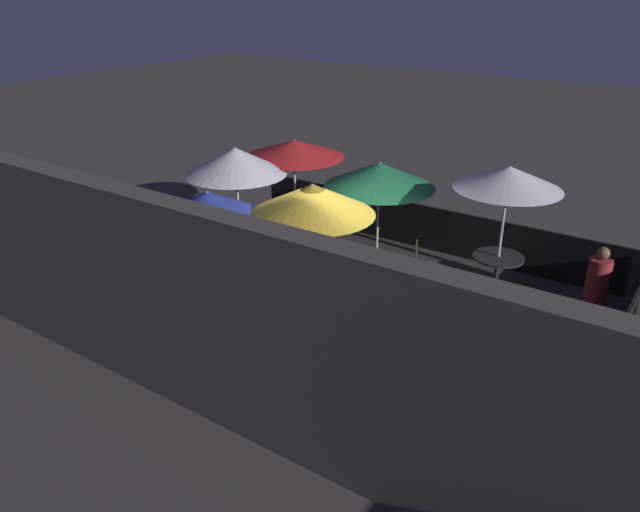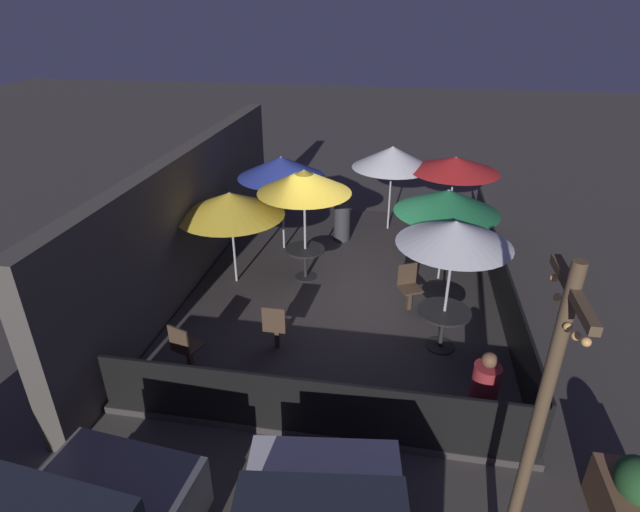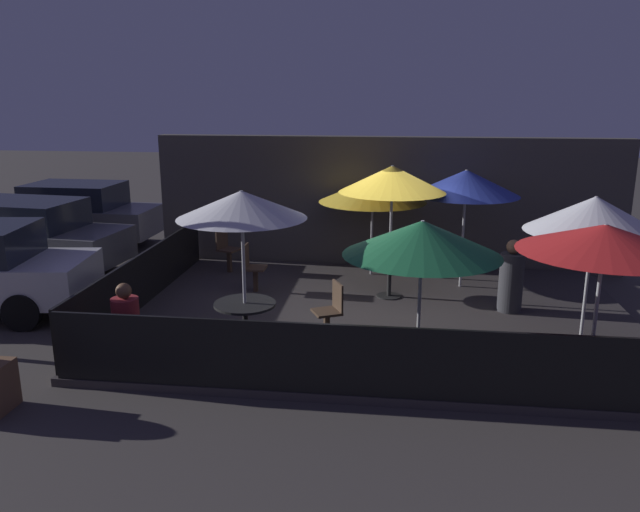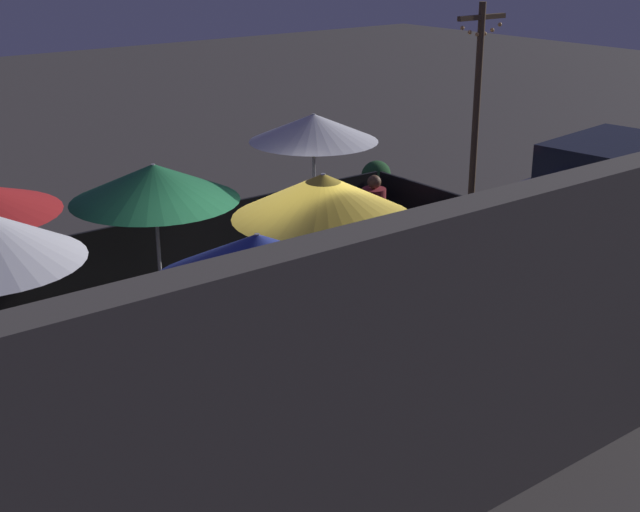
{
  "view_description": "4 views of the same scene",
  "coord_description": "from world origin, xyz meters",
  "px_view_note": "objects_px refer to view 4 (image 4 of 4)",
  "views": [
    {
      "loc": [
        -5.06,
        8.29,
        5.42
      ],
      "look_at": [
        0.22,
        0.62,
        1.27
      ],
      "focal_mm": 35.0,
      "sensor_mm": 36.0,
      "label": 1
    },
    {
      "loc": [
        -9.38,
        -1.02,
        5.56
      ],
      "look_at": [
        -0.51,
        0.5,
        1.01
      ],
      "focal_mm": 28.0,
      "sensor_mm": 36.0,
      "label": 2
    },
    {
      "loc": [
        0.25,
        -10.36,
        3.86
      ],
      "look_at": [
        -1.01,
        -0.42,
        1.23
      ],
      "focal_mm": 35.0,
      "sensor_mm": 36.0,
      "label": 3
    },
    {
      "loc": [
        5.7,
        8.0,
        4.97
      ],
      "look_at": [
        -0.82,
        -0.34,
        1.09
      ],
      "focal_mm": 50.0,
      "sensor_mm": 36.0,
      "label": 4
    }
  ],
  "objects_px": {
    "dining_table_1": "(323,340)",
    "patio_umbrella_0": "(314,128)",
    "patio_umbrella_3": "(154,183)",
    "planter_box": "(376,190)",
    "patron_1": "(374,213)",
    "light_post": "(477,104)",
    "patron_0": "(127,377)",
    "patio_chair_2": "(271,271)",
    "parked_car_0": "(608,184)",
    "patio_umbrella_1": "(323,196)",
    "dining_table_0": "(314,235)",
    "patio_umbrella_2": "(449,265)",
    "patio_umbrella_6": "(258,260)",
    "patio_chair_0": "(483,289)",
    "patio_chair_1": "(608,302)"
  },
  "relations": [
    {
      "from": "patio_umbrella_2",
      "to": "light_post",
      "type": "distance_m",
      "value": 7.33
    },
    {
      "from": "patio_umbrella_0",
      "to": "dining_table_0",
      "type": "height_order",
      "value": "patio_umbrella_0"
    },
    {
      "from": "patio_chair_0",
      "to": "patron_1",
      "type": "bearing_deg",
      "value": -107.52
    },
    {
      "from": "patio_umbrella_3",
      "to": "patio_chair_0",
      "type": "distance_m",
      "value": 4.45
    },
    {
      "from": "patio_umbrella_3",
      "to": "light_post",
      "type": "distance_m",
      "value": 6.44
    },
    {
      "from": "patio_umbrella_0",
      "to": "parked_car_0",
      "type": "xyz_separation_m",
      "value": [
        -5.44,
        1.27,
        -1.48
      ]
    },
    {
      "from": "patio_chair_1",
      "to": "patio_chair_2",
      "type": "xyz_separation_m",
      "value": [
        2.63,
        -3.52,
        -0.03
      ]
    },
    {
      "from": "patron_0",
      "to": "planter_box",
      "type": "distance_m",
      "value": 8.39
    },
    {
      "from": "patio_umbrella_0",
      "to": "patron_1",
      "type": "bearing_deg",
      "value": -162.81
    },
    {
      "from": "dining_table_0",
      "to": "dining_table_1",
      "type": "relative_size",
      "value": 1.07
    },
    {
      "from": "patio_chair_1",
      "to": "light_post",
      "type": "bearing_deg",
      "value": -98.4
    },
    {
      "from": "patio_umbrella_1",
      "to": "patio_chair_2",
      "type": "relative_size",
      "value": 2.69
    },
    {
      "from": "patio_umbrella_1",
      "to": "dining_table_1",
      "type": "bearing_deg",
      "value": 0.0
    },
    {
      "from": "patio_chair_0",
      "to": "planter_box",
      "type": "distance_m",
      "value": 5.43
    },
    {
      "from": "patio_umbrella_0",
      "to": "patio_chair_0",
      "type": "xyz_separation_m",
      "value": [
        -0.57,
        2.84,
        -1.7
      ]
    },
    {
      "from": "patio_umbrella_1",
      "to": "dining_table_0",
      "type": "xyz_separation_m",
      "value": [
        -2.07,
        -2.85,
        -1.63
      ]
    },
    {
      "from": "patio_umbrella_2",
      "to": "patio_chair_0",
      "type": "xyz_separation_m",
      "value": [
        -2.23,
        -1.47,
        -1.29
      ]
    },
    {
      "from": "patio_umbrella_0",
      "to": "dining_table_1",
      "type": "xyz_separation_m",
      "value": [
        2.07,
        2.85,
        -1.65
      ]
    },
    {
      "from": "patron_1",
      "to": "light_post",
      "type": "bearing_deg",
      "value": 94.05
    },
    {
      "from": "patio_chair_2",
      "to": "parked_car_0",
      "type": "xyz_separation_m",
      "value": [
        -6.64,
        0.67,
        0.23
      ]
    },
    {
      "from": "patio_umbrella_3",
      "to": "planter_box",
      "type": "distance_m",
      "value": 6.04
    },
    {
      "from": "patio_umbrella_3",
      "to": "patio_umbrella_6",
      "type": "height_order",
      "value": "patio_umbrella_6"
    },
    {
      "from": "patio_chair_0",
      "to": "light_post",
      "type": "bearing_deg",
      "value": -135.34
    },
    {
      "from": "patio_chair_2",
      "to": "light_post",
      "type": "height_order",
      "value": "light_post"
    },
    {
      "from": "dining_table_1",
      "to": "light_post",
      "type": "relative_size",
      "value": 0.22
    },
    {
      "from": "patio_umbrella_1",
      "to": "dining_table_0",
      "type": "bearing_deg",
      "value": -125.97
    },
    {
      "from": "patio_umbrella_6",
      "to": "parked_car_0",
      "type": "bearing_deg",
      "value": -164.87
    },
    {
      "from": "patio_umbrella_2",
      "to": "patio_umbrella_6",
      "type": "xyz_separation_m",
      "value": [
        1.8,
        -0.64,
        0.28
      ]
    },
    {
      "from": "patio_umbrella_1",
      "to": "patio_chair_0",
      "type": "distance_m",
      "value": 3.15
    },
    {
      "from": "parked_car_0",
      "to": "light_post",
      "type": "bearing_deg",
      "value": -55.53
    },
    {
      "from": "patron_1",
      "to": "planter_box",
      "type": "bearing_deg",
      "value": 142.6
    },
    {
      "from": "patio_umbrella_1",
      "to": "light_post",
      "type": "xyz_separation_m",
      "value": [
        -5.96,
        -3.31,
        -0.19
      ]
    },
    {
      "from": "patio_chair_2",
      "to": "planter_box",
      "type": "bearing_deg",
      "value": 5.32
    },
    {
      "from": "patron_0",
      "to": "dining_table_1",
      "type": "bearing_deg",
      "value": 17.87
    },
    {
      "from": "patio_umbrella_1",
      "to": "patio_umbrella_2",
      "type": "distance_m",
      "value": 1.58
    },
    {
      "from": "patio_chair_1",
      "to": "patio_umbrella_3",
      "type": "bearing_deg",
      "value": -26.68
    },
    {
      "from": "patio_umbrella_0",
      "to": "patio_umbrella_3",
      "type": "distance_m",
      "value": 2.56
    },
    {
      "from": "dining_table_0",
      "to": "patron_0",
      "type": "xyz_separation_m",
      "value": [
        4.19,
        2.32,
        -0.03
      ]
    },
    {
      "from": "parked_car_0",
      "to": "patio_umbrella_3",
      "type": "bearing_deg",
      "value": -16.75
    },
    {
      "from": "patio_umbrella_6",
      "to": "patio_chair_2",
      "type": "distance_m",
      "value": 4.12
    },
    {
      "from": "patron_0",
      "to": "parked_car_0",
      "type": "xyz_separation_m",
      "value": [
        -9.63,
        -1.05,
        0.16
      ]
    },
    {
      "from": "dining_table_1",
      "to": "patio_umbrella_0",
      "type": "bearing_deg",
      "value": -125.97
    },
    {
      "from": "light_post",
      "to": "patio_umbrella_2",
      "type": "bearing_deg",
      "value": 40.68
    },
    {
      "from": "dining_table_1",
      "to": "patron_1",
      "type": "xyz_separation_m",
      "value": [
        -3.68,
        -3.35,
        -0.06
      ]
    },
    {
      "from": "patio_umbrella_1",
      "to": "patio_chair_1",
      "type": "relative_size",
      "value": 2.59
    },
    {
      "from": "patio_umbrella_2",
      "to": "light_post",
      "type": "height_order",
      "value": "light_post"
    },
    {
      "from": "planter_box",
      "to": "patio_umbrella_0",
      "type": "bearing_deg",
      "value": 33.84
    },
    {
      "from": "patio_chair_2",
      "to": "planter_box",
      "type": "distance_m",
      "value": 4.95
    },
    {
      "from": "patio_chair_2",
      "to": "planter_box",
      "type": "xyz_separation_m",
      "value": [
        -4.2,
        -2.61,
        -0.19
      ]
    },
    {
      "from": "parked_car_0",
      "to": "patio_umbrella_2",
      "type": "bearing_deg",
      "value": 16.01
    }
  ]
}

